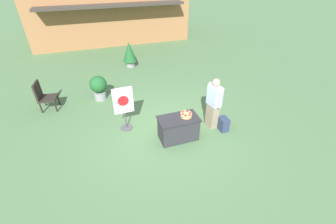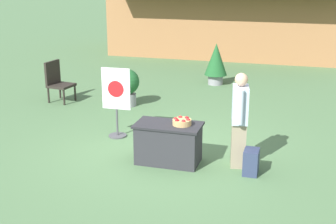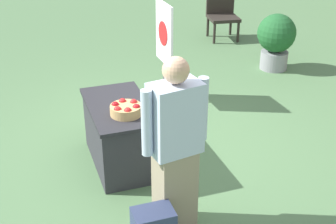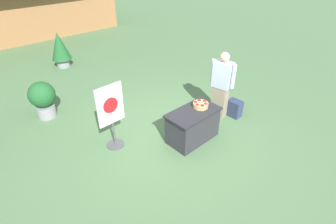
% 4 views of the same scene
% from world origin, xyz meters
% --- Properties ---
extents(ground_plane, '(120.00, 120.00, 0.00)m').
position_xyz_m(ground_plane, '(0.00, 0.00, 0.00)').
color(ground_plane, '#4C7047').
extents(display_table, '(1.14, 0.64, 0.71)m').
position_xyz_m(display_table, '(0.16, -0.54, 0.36)').
color(display_table, '#2D2D33').
rests_on(display_table, ground_plane).
extents(apple_basket, '(0.32, 0.32, 0.13)m').
position_xyz_m(apple_basket, '(0.39, -0.53, 0.76)').
color(apple_basket, tan).
rests_on(apple_basket, display_table).
extents(person_visitor, '(0.33, 0.60, 1.63)m').
position_xyz_m(person_visitor, '(1.34, -0.34, 0.83)').
color(person_visitor, gray).
rests_on(person_visitor, ground_plane).
extents(backpack, '(0.24, 0.34, 0.42)m').
position_xyz_m(backpack, '(1.60, -0.62, 0.21)').
color(backpack, '#2D3856').
rests_on(backpack, ground_plane).
extents(poster_board, '(0.58, 0.36, 1.41)m').
position_xyz_m(poster_board, '(-1.19, 0.41, 0.77)').
color(poster_board, '#4C4C51').
rests_on(poster_board, ground_plane).
extents(potted_plant_far_right, '(0.65, 0.65, 1.20)m').
position_xyz_m(potted_plant_far_right, '(-0.12, 5.29, 0.67)').
color(potted_plant_far_right, gray).
rests_on(potted_plant_far_right, ground_plane).
extents(potted_plant_near_right, '(0.62, 0.62, 0.92)m').
position_xyz_m(potted_plant_near_right, '(-1.79, 2.52, 0.52)').
color(potted_plant_near_right, gray).
rests_on(potted_plant_near_right, ground_plane).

